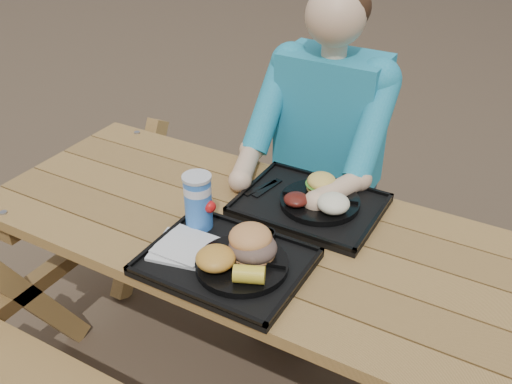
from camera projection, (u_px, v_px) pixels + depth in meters
The scene contains 17 objects.
picnic_table at pixel (256, 315), 1.98m from camera, with size 1.80×1.49×0.75m, color #999999, non-canonical shape.
tray_near at pixel (226, 263), 1.61m from camera, with size 0.45×0.35×0.02m, color black.
tray_far at pixel (310, 206), 1.86m from camera, with size 0.45×0.35×0.02m, color black.
plate_near at pixel (242, 265), 1.58m from camera, with size 0.26×0.26×0.02m, color black.
plate_far at pixel (320, 202), 1.85m from camera, with size 0.26×0.26×0.02m, color black.
napkin_stack at pixel (181, 247), 1.65m from camera, with size 0.16×0.16×0.02m, color silver.
soda_cup at pixel (198, 203), 1.71m from camera, with size 0.08×0.08×0.17m, color blue.
condiment_bbq at pixel (250, 236), 1.68m from camera, with size 0.05×0.05×0.03m, color black.
condiment_mustard at pixel (266, 236), 1.68m from camera, with size 0.05×0.05×0.03m, color gold.
sandwich at pixel (253, 236), 1.56m from camera, with size 0.13×0.13×0.13m, color #D78C4C, non-canonical shape.
mac_cheese at pixel (216, 258), 1.54m from camera, with size 0.11×0.11×0.06m, color gold.
corn_cob at pixel (249, 274), 1.49m from camera, with size 0.08×0.08×0.05m, color yellow, non-canonical shape.
cutlery_far at pixel (267, 188), 1.93m from camera, with size 0.02×0.14×0.01m, color black.
burger at pixel (322, 178), 1.87m from camera, with size 0.10×0.10×0.09m, color #EDC453, non-canonical shape.
baked_beans at pixel (296, 199), 1.81m from camera, with size 0.08×0.08×0.04m, color #571711.
potato_salad at pixel (333, 203), 1.77m from camera, with size 0.10×0.10×0.06m, color white.
diner at pixel (325, 175), 2.27m from camera, with size 0.48×0.84×1.28m, color #19B5B2, non-canonical shape.
Camera 1 is at (0.71, -1.26, 1.79)m, focal length 40.00 mm.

